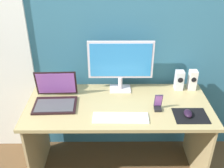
{
  "coord_description": "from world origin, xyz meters",
  "views": [
    {
      "loc": [
        -0.06,
        -1.74,
        1.89
      ],
      "look_at": [
        -0.05,
        -0.02,
        0.92
      ],
      "focal_mm": 42.05,
      "sensor_mm": 36.0,
      "label": 1
    }
  ],
  "objects_px": {
    "fishbowl": "(64,83)",
    "keyboard_external": "(121,118)",
    "monitor": "(121,63)",
    "laptop": "(55,98)",
    "mouse": "(188,113)",
    "speaker_right": "(192,80)",
    "speaker_near_monitor": "(179,80)",
    "phone_in_dock": "(158,104)"
  },
  "relations": [
    {
      "from": "keyboard_external",
      "to": "monitor",
      "type": "bearing_deg",
      "value": 89.63
    },
    {
      "from": "speaker_near_monitor",
      "to": "phone_in_dock",
      "type": "distance_m",
      "value": 0.39
    },
    {
      "from": "laptop",
      "to": "speaker_right",
      "type": "bearing_deg",
      "value": 10.67
    },
    {
      "from": "monitor",
      "to": "keyboard_external",
      "type": "height_order",
      "value": "monitor"
    },
    {
      "from": "mouse",
      "to": "speaker_near_monitor",
      "type": "bearing_deg",
      "value": 92.48
    },
    {
      "from": "speaker_near_monitor",
      "to": "phone_in_dock",
      "type": "bearing_deg",
      "value": -126.08
    },
    {
      "from": "speaker_right",
      "to": "keyboard_external",
      "type": "xyz_separation_m",
      "value": [
        -0.63,
        -0.42,
        -0.08
      ]
    },
    {
      "from": "fishbowl",
      "to": "keyboard_external",
      "type": "xyz_separation_m",
      "value": [
        0.47,
        -0.41,
        -0.07
      ]
    },
    {
      "from": "monitor",
      "to": "keyboard_external",
      "type": "xyz_separation_m",
      "value": [
        -0.01,
        -0.42,
        -0.25
      ]
    },
    {
      "from": "fishbowl",
      "to": "mouse",
      "type": "distance_m",
      "value": 1.05
    },
    {
      "from": "speaker_near_monitor",
      "to": "laptop",
      "type": "bearing_deg",
      "value": -168.18
    },
    {
      "from": "speaker_near_monitor",
      "to": "mouse",
      "type": "xyz_separation_m",
      "value": [
        -0.02,
        -0.39,
        -0.07
      ]
    },
    {
      "from": "monitor",
      "to": "phone_in_dock",
      "type": "distance_m",
      "value": 0.46
    },
    {
      "from": "speaker_near_monitor",
      "to": "mouse",
      "type": "relative_size",
      "value": 1.74
    },
    {
      "from": "monitor",
      "to": "laptop",
      "type": "distance_m",
      "value": 0.6
    },
    {
      "from": "speaker_right",
      "to": "laptop",
      "type": "distance_m",
      "value": 1.16
    },
    {
      "from": "fishbowl",
      "to": "laptop",
      "type": "bearing_deg",
      "value": -101.36
    },
    {
      "from": "laptop",
      "to": "fishbowl",
      "type": "height_order",
      "value": "laptop"
    },
    {
      "from": "speaker_right",
      "to": "keyboard_external",
      "type": "bearing_deg",
      "value": -146.2
    },
    {
      "from": "fishbowl",
      "to": "keyboard_external",
      "type": "height_order",
      "value": "fishbowl"
    },
    {
      "from": "mouse",
      "to": "phone_in_dock",
      "type": "height_order",
      "value": "phone_in_dock"
    },
    {
      "from": "speaker_right",
      "to": "laptop",
      "type": "relative_size",
      "value": 0.52
    },
    {
      "from": "laptop",
      "to": "mouse",
      "type": "xyz_separation_m",
      "value": [
        1.01,
        -0.18,
        -0.03
      ]
    },
    {
      "from": "monitor",
      "to": "fishbowl",
      "type": "height_order",
      "value": "monitor"
    },
    {
      "from": "keyboard_external",
      "to": "laptop",
      "type": "bearing_deg",
      "value": 159.0
    },
    {
      "from": "monitor",
      "to": "keyboard_external",
      "type": "bearing_deg",
      "value": -91.5
    },
    {
      "from": "speaker_right",
      "to": "speaker_near_monitor",
      "type": "height_order",
      "value": "speaker_right"
    },
    {
      "from": "speaker_right",
      "to": "keyboard_external",
      "type": "distance_m",
      "value": 0.77
    },
    {
      "from": "keyboard_external",
      "to": "phone_in_dock",
      "type": "bearing_deg",
      "value": 21.86
    },
    {
      "from": "keyboard_external",
      "to": "phone_in_dock",
      "type": "relative_size",
      "value": 2.98
    },
    {
      "from": "speaker_right",
      "to": "speaker_near_monitor",
      "type": "distance_m",
      "value": 0.11
    },
    {
      "from": "monitor",
      "to": "mouse",
      "type": "height_order",
      "value": "monitor"
    },
    {
      "from": "laptop",
      "to": "phone_in_dock",
      "type": "distance_m",
      "value": 0.81
    },
    {
      "from": "monitor",
      "to": "speaker_right",
      "type": "xyz_separation_m",
      "value": [
        0.62,
        0.0,
        -0.16
      ]
    },
    {
      "from": "speaker_right",
      "to": "phone_in_dock",
      "type": "xyz_separation_m",
      "value": [
        -0.34,
        -0.31,
        -0.04
      ]
    },
    {
      "from": "speaker_right",
      "to": "mouse",
      "type": "height_order",
      "value": "speaker_right"
    },
    {
      "from": "speaker_right",
      "to": "fishbowl",
      "type": "height_order",
      "value": "speaker_right"
    },
    {
      "from": "speaker_right",
      "to": "mouse",
      "type": "distance_m",
      "value": 0.42
    },
    {
      "from": "speaker_near_monitor",
      "to": "keyboard_external",
      "type": "relative_size",
      "value": 0.42
    },
    {
      "from": "speaker_near_monitor",
      "to": "phone_in_dock",
      "type": "height_order",
      "value": "speaker_near_monitor"
    },
    {
      "from": "speaker_right",
      "to": "speaker_near_monitor",
      "type": "bearing_deg",
      "value": -179.99
    },
    {
      "from": "keyboard_external",
      "to": "mouse",
      "type": "distance_m",
      "value": 0.5
    }
  ]
}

